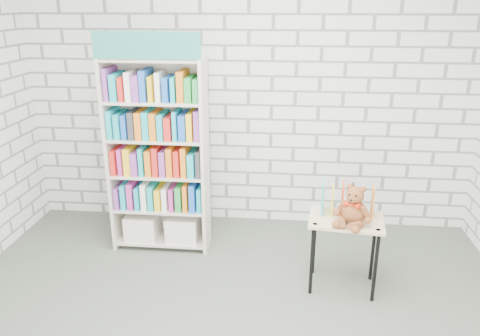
{
  "coord_description": "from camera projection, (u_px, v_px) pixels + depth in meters",
  "views": [
    {
      "loc": [
        0.37,
        -2.61,
        2.25
      ],
      "look_at": [
        0.02,
        0.95,
        0.96
      ],
      "focal_mm": 35.0,
      "sensor_mm": 36.0,
      "label": 1
    }
  ],
  "objects": [
    {
      "name": "room_shell",
      "position": [
        220.0,
        87.0,
        2.63
      ],
      "size": [
        4.52,
        4.02,
        2.81
      ],
      "color": "silver",
      "rests_on": "ground"
    },
    {
      "name": "bookshelf",
      "position": [
        159.0,
        155.0,
        4.27
      ],
      "size": [
        0.9,
        0.35,
        2.01
      ],
      "color": "beige",
      "rests_on": "ground"
    },
    {
      "name": "display_table",
      "position": [
        345.0,
        228.0,
        3.72
      ],
      "size": [
        0.62,
        0.46,
        0.62
      ],
      "color": "tan",
      "rests_on": "ground"
    },
    {
      "name": "table_books",
      "position": [
        347.0,
        200.0,
        3.74
      ],
      "size": [
        0.42,
        0.22,
        0.24
      ],
      "color": "#29ABB4",
      "rests_on": "display_table"
    },
    {
      "name": "teddy_bear",
      "position": [
        353.0,
        209.0,
        3.56
      ],
      "size": [
        0.3,
        0.29,
        0.32
      ],
      "color": "brown",
      "rests_on": "display_table"
    }
  ]
}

